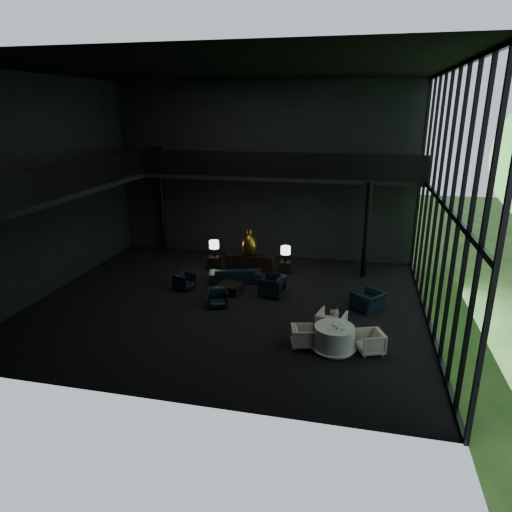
% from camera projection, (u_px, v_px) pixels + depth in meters
% --- Properties ---
extents(floor, '(14.00, 12.00, 0.02)m').
position_uv_depth(floor, '(229.00, 303.00, 16.70)').
color(floor, black).
rests_on(floor, ground).
extents(ceiling, '(14.00, 12.00, 0.02)m').
position_uv_depth(ceiling, '(224.00, 68.00, 14.24)').
color(ceiling, black).
rests_on(ceiling, ground).
extents(wall_back, '(14.00, 0.04, 8.00)m').
position_uv_depth(wall_back, '(263.00, 172.00, 21.04)').
color(wall_back, black).
rests_on(wall_back, ground).
extents(wall_front, '(14.00, 0.04, 8.00)m').
position_uv_depth(wall_front, '(149.00, 244.00, 9.90)').
color(wall_front, black).
rests_on(wall_front, ground).
extents(wall_left, '(0.04, 12.00, 8.00)m').
position_uv_depth(wall_left, '(46.00, 188.00, 16.94)').
color(wall_left, black).
rests_on(wall_left, ground).
extents(curtain_wall, '(0.20, 12.00, 8.00)m').
position_uv_depth(curtain_wall, '(444.00, 204.00, 14.02)').
color(curtain_wall, black).
rests_on(curtain_wall, ground).
extents(mezzanine_left, '(2.00, 12.00, 0.25)m').
position_uv_depth(mezzanine_left, '(70.00, 189.00, 16.73)').
color(mezzanine_left, black).
rests_on(mezzanine_left, wall_left).
extents(mezzanine_back, '(12.00, 2.00, 0.25)m').
position_uv_depth(mezzanine_back, '(281.00, 176.00, 19.90)').
color(mezzanine_back, black).
rests_on(mezzanine_back, wall_back).
extents(railing_left, '(0.06, 12.00, 1.00)m').
position_uv_depth(railing_left, '(92.00, 173.00, 16.33)').
color(railing_left, black).
rests_on(railing_left, mezzanine_left).
extents(railing_back, '(12.00, 0.06, 1.00)m').
position_uv_depth(railing_back, '(277.00, 165.00, 18.79)').
color(railing_back, black).
rests_on(railing_back, mezzanine_back).
extents(column_nw, '(0.24, 0.24, 4.00)m').
position_uv_depth(column_nw, '(162.00, 211.00, 22.42)').
color(column_nw, black).
rests_on(column_nw, floor).
extents(column_ne, '(0.24, 0.24, 4.00)m').
position_uv_depth(column_ne, '(366.00, 231.00, 18.79)').
color(column_ne, black).
rests_on(column_ne, floor).
extents(console, '(2.14, 0.49, 0.68)m').
position_uv_depth(console, '(250.00, 262.00, 20.08)').
color(console, black).
rests_on(console, floor).
extents(bronze_urn, '(0.63, 0.63, 1.18)m').
position_uv_depth(bronze_urn, '(249.00, 245.00, 19.75)').
color(bronze_urn, gold).
rests_on(bronze_urn, console).
extents(side_table_left, '(0.49, 0.49, 0.54)m').
position_uv_depth(side_table_left, '(214.00, 262.00, 20.31)').
color(side_table_left, black).
rests_on(side_table_left, floor).
extents(table_lamp_left, '(0.43, 0.43, 0.71)m').
position_uv_depth(table_lamp_left, '(214.00, 245.00, 20.13)').
color(table_lamp_left, black).
rests_on(table_lamp_left, side_table_left).
extents(side_table_right, '(0.46, 0.46, 0.51)m').
position_uv_depth(side_table_right, '(285.00, 267.00, 19.74)').
color(side_table_right, black).
rests_on(side_table_right, floor).
extents(table_lamp_right, '(0.41, 0.41, 0.69)m').
position_uv_depth(table_lamp_right, '(286.00, 251.00, 19.48)').
color(table_lamp_right, black).
rests_on(table_lamp_right, side_table_right).
extents(sofa, '(2.25, 1.18, 0.84)m').
position_uv_depth(sofa, '(235.00, 272.00, 18.67)').
color(sofa, black).
rests_on(sofa, floor).
extents(lounge_armchair_west, '(0.72, 0.75, 0.62)m').
position_uv_depth(lounge_armchair_west, '(185.00, 282.00, 17.93)').
color(lounge_armchair_west, black).
rests_on(lounge_armchair_west, floor).
extents(lounge_armchair_east, '(1.04, 1.09, 0.97)m').
position_uv_depth(lounge_armchair_east, '(272.00, 284.00, 17.23)').
color(lounge_armchair_east, black).
rests_on(lounge_armchair_east, floor).
extents(lounge_armchair_south, '(0.75, 0.73, 0.62)m').
position_uv_depth(lounge_armchair_south, '(218.00, 298.00, 16.35)').
color(lounge_armchair_south, black).
rests_on(lounge_armchair_south, floor).
extents(window_armchair, '(1.15, 1.21, 0.89)m').
position_uv_depth(window_armchair, '(369.00, 298.00, 16.04)').
color(window_armchair, black).
rests_on(window_armchair, floor).
extents(coffee_table, '(0.94, 0.94, 0.38)m').
position_uv_depth(coffee_table, '(230.00, 288.00, 17.57)').
color(coffee_table, black).
rests_on(coffee_table, floor).
extents(dining_table, '(1.33, 1.33, 0.75)m').
position_uv_depth(dining_table, '(334.00, 339.00, 13.40)').
color(dining_table, white).
rests_on(dining_table, floor).
extents(dining_chair_north, '(1.07, 1.03, 0.92)m').
position_uv_depth(dining_chair_north, '(331.00, 321.00, 14.27)').
color(dining_chair_north, silver).
rests_on(dining_chair_north, floor).
extents(dining_chair_east, '(0.81, 0.83, 0.68)m').
position_uv_depth(dining_chair_east, '(370.00, 342.00, 13.25)').
color(dining_chair_east, white).
rests_on(dining_chair_east, floor).
extents(dining_chair_west, '(0.67, 0.70, 0.61)m').
position_uv_depth(dining_chair_west, '(303.00, 337.00, 13.62)').
color(dining_chair_west, silver).
rests_on(dining_chair_west, floor).
extents(child, '(0.27, 0.27, 0.57)m').
position_uv_depth(child, '(334.00, 314.00, 14.12)').
color(child, '#D2A1AA').
rests_on(child, dining_chair_north).
extents(plate_a, '(0.28, 0.28, 0.01)m').
position_uv_depth(plate_a, '(330.00, 329.00, 13.11)').
color(plate_a, white).
rests_on(plate_a, dining_table).
extents(plate_b, '(0.27, 0.27, 0.01)m').
position_uv_depth(plate_b, '(340.00, 325.00, 13.37)').
color(plate_b, white).
rests_on(plate_b, dining_table).
extents(saucer, '(0.16, 0.16, 0.01)m').
position_uv_depth(saucer, '(346.00, 330.00, 13.08)').
color(saucer, white).
rests_on(saucer, dining_table).
extents(coffee_cup, '(0.08, 0.08, 0.06)m').
position_uv_depth(coffee_cup, '(343.00, 329.00, 13.05)').
color(coffee_cup, white).
rests_on(coffee_cup, saucer).
extents(cereal_bowl, '(0.17, 0.17, 0.08)m').
position_uv_depth(cereal_bowl, '(335.00, 325.00, 13.28)').
color(cereal_bowl, white).
rests_on(cereal_bowl, dining_table).
extents(cream_pot, '(0.07, 0.07, 0.07)m').
position_uv_depth(cream_pot, '(337.00, 329.00, 13.07)').
color(cream_pot, '#99999E').
rests_on(cream_pot, dining_table).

